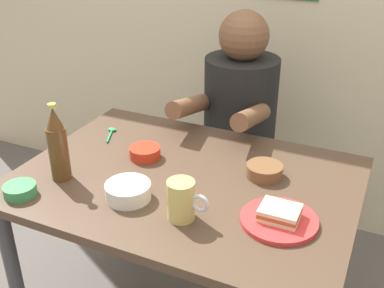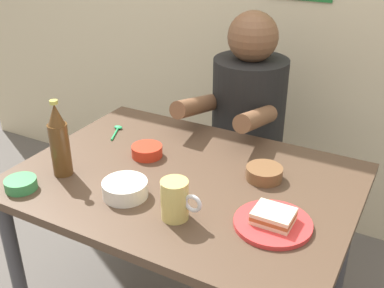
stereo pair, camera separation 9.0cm
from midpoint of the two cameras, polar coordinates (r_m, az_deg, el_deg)
name	(u,v)px [view 1 (the left image)]	position (r m, az deg, el deg)	size (l,w,h in m)	color
dining_table	(186,201)	(1.59, -2.40, -7.01)	(1.10, 0.80, 0.74)	#4C3828
stool	(236,184)	(2.25, 4.31, -4.96)	(0.34, 0.34, 0.45)	#4C4C51
person_seated	(240,104)	(2.05, 4.60, 4.84)	(0.33, 0.56, 0.72)	black
plate_orange	(279,220)	(1.34, 8.70, -9.24)	(0.22, 0.22, 0.01)	red
sandwich	(280,213)	(1.33, 8.77, -8.37)	(0.11, 0.09, 0.04)	beige
beer_mug	(182,200)	(1.32, -3.23, -6.93)	(0.13, 0.08, 0.12)	#D1BC66
beer_bottle	(58,146)	(1.55, -17.74, -0.23)	(0.06, 0.06, 0.26)	#593819
condiment_bowl_brown	(264,170)	(1.54, 7.22, -3.22)	(0.12, 0.12, 0.04)	brown
dip_bowl_green	(20,190)	(1.55, -21.93, -5.24)	(0.10, 0.10, 0.03)	#388C4C
rice_bowl_white	(128,190)	(1.44, -9.64, -5.66)	(0.14, 0.14, 0.05)	silver
sauce_bowl_chili	(145,152)	(1.66, -7.35, -0.99)	(0.11, 0.11, 0.04)	red
spoon	(111,132)	(1.87, -11.24, 1.43)	(0.07, 0.11, 0.01)	#26A559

